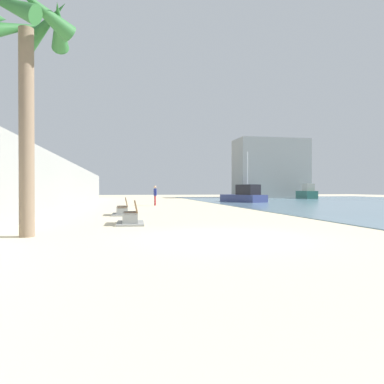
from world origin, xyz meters
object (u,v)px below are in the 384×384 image
(boat_mid_bay, at_px, (244,196))
(boat_nearest, at_px, (307,193))
(boat_outer, at_px, (248,194))
(bench_near, at_px, (131,218))
(bench_far, at_px, (123,211))
(palm_tree, at_px, (27,48))
(person_walking, at_px, (155,194))

(boat_mid_bay, height_order, boat_nearest, boat_nearest)
(boat_nearest, xyz_separation_m, boat_outer, (-8.33, 3.16, -0.15))
(boat_mid_bay, distance_m, boat_nearest, 18.64)
(bench_near, distance_m, bench_far, 5.24)
(boat_outer, bearing_deg, bench_near, -116.64)
(bench_far, bearing_deg, palm_tree, -108.11)
(bench_far, distance_m, boat_mid_bay, 21.31)
(bench_near, relative_size, boat_outer, 0.29)
(bench_near, xyz_separation_m, person_walking, (2.40, 16.18, 0.80))
(palm_tree, height_order, bench_near, palm_tree)
(bench_near, relative_size, bench_far, 1.01)
(boat_mid_bay, xyz_separation_m, boat_nearest, (14.24, 12.04, 0.14))
(boat_mid_bay, relative_size, boat_nearest, 1.16)
(boat_nearest, bearing_deg, person_walking, -144.02)
(person_walking, distance_m, boat_mid_bay, 11.89)
(palm_tree, distance_m, bench_near, 7.18)
(bench_near, bearing_deg, person_walking, 81.58)
(bench_near, relative_size, boat_nearest, 0.42)
(palm_tree, distance_m, boat_outer, 46.30)
(boat_nearest, distance_m, boat_outer, 8.91)
(palm_tree, bearing_deg, boat_mid_bay, 57.84)
(boat_mid_bay, xyz_separation_m, boat_outer, (5.90, 15.20, -0.01))
(palm_tree, distance_m, bench_far, 10.55)
(bench_near, xyz_separation_m, boat_outer, (18.66, 37.20, 0.48))
(bench_far, xyz_separation_m, person_walking, (2.76, 10.96, 0.80))
(boat_mid_bay, bearing_deg, boat_nearest, 40.22)
(boat_mid_bay, bearing_deg, person_walking, -150.67)
(palm_tree, xyz_separation_m, person_walking, (5.56, 19.50, -4.72))
(palm_tree, bearing_deg, bench_far, 71.89)
(bench_near, relative_size, person_walking, 1.21)
(boat_mid_bay, bearing_deg, bench_far, -128.04)
(bench_near, distance_m, boat_mid_bay, 25.44)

